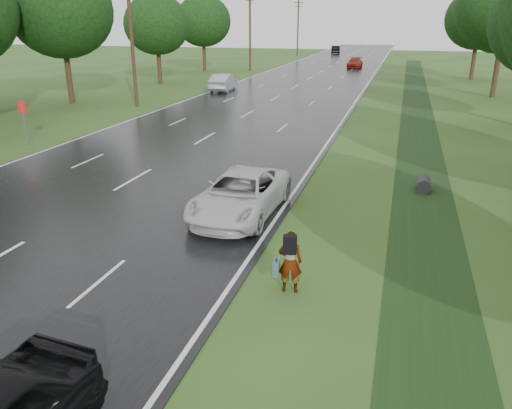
{
  "coord_description": "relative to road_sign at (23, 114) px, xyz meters",
  "views": [
    {
      "loc": [
        10.42,
        -9.53,
        6.23
      ],
      "look_at": [
        6.69,
        3.27,
        1.3
      ],
      "focal_mm": 35.0,
      "sensor_mm": 36.0,
      "label": 1
    }
  ],
  "objects": [
    {
      "name": "white_pickup",
      "position": [
        14.0,
        -6.52,
        -0.88
      ],
      "size": [
        2.56,
        5.25,
        1.44
      ],
      "primitive_type": "imported",
      "rotation": [
        0.0,
        0.0,
        -0.03
      ],
      "color": "silver",
      "rests_on": "road"
    },
    {
      "name": "edge_stripe_east",
      "position": [
        15.25,
        33.0,
        -1.6
      ],
      "size": [
        0.12,
        180.0,
        0.01
      ],
      "primitive_type": "cube",
      "color": "silver",
      "rests_on": "road"
    },
    {
      "name": "tree_west_d",
      "position": [
        -5.7,
        27.0,
        4.18
      ],
      "size": [
        6.6,
        6.6,
        8.8
      ],
      "color": "#322714",
      "rests_on": "ground"
    },
    {
      "name": "utility_pole_mid",
      "position": [
        -0.7,
        13.0,
        3.55
      ],
      "size": [
        1.6,
        0.26,
        10.0
      ],
      "color": "#322714",
      "rests_on": "ground"
    },
    {
      "name": "far_car_red",
      "position": [
        12.06,
        50.98,
        -0.93
      ],
      "size": [
        1.91,
        4.66,
        1.35
      ],
      "primitive_type": "imported",
      "rotation": [
        0.0,
        0.0,
        -0.0
      ],
      "color": "maroon",
      "rests_on": "road"
    },
    {
      "name": "pedestrian",
      "position": [
        16.68,
        -11.01,
        -0.82
      ],
      "size": [
        0.77,
        0.61,
        1.59
      ],
      "rotation": [
        0.0,
        0.0,
        3.29
      ],
      "color": "#A5998C",
      "rests_on": "ground"
    },
    {
      "name": "road_sign",
      "position": [
        0.0,
        0.0,
        0.0
      ],
      "size": [
        0.5,
        0.06,
        2.3
      ],
      "color": "slate",
      "rests_on": "ground"
    },
    {
      "name": "far_car_dark",
      "position": [
        5.2,
        81.36,
        -0.84
      ],
      "size": [
        2.35,
        4.84,
        1.53
      ],
      "primitive_type": "imported",
      "rotation": [
        0.0,
        0.0,
        3.3
      ],
      "color": "black",
      "rests_on": "road"
    },
    {
      "name": "tree_east_d",
      "position": [
        26.3,
        26.0,
        5.51
      ],
      "size": [
        8.0,
        8.0,
        10.76
      ],
      "color": "#322714",
      "rests_on": "ground"
    },
    {
      "name": "tree_west_c",
      "position": [
        -6.5,
        13.0,
        5.27
      ],
      "size": [
        7.8,
        7.8,
        10.43
      ],
      "color": "#322714",
      "rests_on": "ground"
    },
    {
      "name": "tree_east_f",
      "position": [
        26.0,
        40.0,
        4.73
      ],
      "size": [
        7.2,
        7.2,
        9.62
      ],
      "color": "#322714",
      "rests_on": "ground"
    },
    {
      "name": "utility_pole_far",
      "position": [
        -0.7,
        43.0,
        3.55
      ],
      "size": [
        1.6,
        0.26,
        10.0
      ],
      "color": "#322714",
      "rests_on": "ground"
    },
    {
      "name": "utility_pole_distant",
      "position": [
        -0.7,
        73.0,
        3.55
      ],
      "size": [
        1.6,
        0.26,
        10.0
      ],
      "color": "#322714",
      "rests_on": "ground"
    },
    {
      "name": "tree_west_f",
      "position": [
        -6.3,
        41.0,
        4.49
      ],
      "size": [
        7.0,
        7.0,
        9.29
      ],
      "color": "#322714",
      "rests_on": "ground"
    },
    {
      "name": "drainage_ditch",
      "position": [
        20.0,
        6.71,
        -1.61
      ],
      "size": [
        2.2,
        120.0,
        0.56
      ],
      "color": "#173213",
      "rests_on": "ground"
    },
    {
      "name": "center_line",
      "position": [
        8.5,
        33.0,
        -1.6
      ],
      "size": [
        0.12,
        180.0,
        0.01
      ],
      "primitive_type": "cube",
      "color": "silver",
      "rests_on": "road"
    },
    {
      "name": "silver_sedan",
      "position": [
        2.7,
        23.19,
        -0.82
      ],
      "size": [
        2.04,
        4.86,
        1.56
      ],
      "primitive_type": "imported",
      "rotation": [
        0.0,
        0.0,
        3.22
      ],
      "color": "#9B9DA4",
      "rests_on": "road"
    },
    {
      "name": "road",
      "position": [
        8.5,
        33.0,
        -1.62
      ],
      "size": [
        14.0,
        180.0,
        0.04
      ],
      "primitive_type": "cube",
      "color": "black",
      "rests_on": "ground"
    },
    {
      "name": "edge_stripe_west",
      "position": [
        1.75,
        33.0,
        -1.6
      ],
      "size": [
        0.12,
        180.0,
        0.01
      ],
      "primitive_type": "cube",
      "color": "silver",
      "rests_on": "road"
    }
  ]
}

